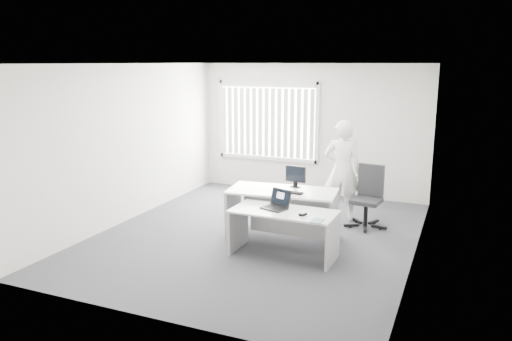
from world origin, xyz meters
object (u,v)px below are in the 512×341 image
at_px(monitor, 296,177).
at_px(desk_near, 284,223).
at_px(person, 343,170).
at_px(desk_far, 282,203).
at_px(laptop, 274,200).
at_px(office_chair, 367,208).

bearing_deg(monitor, desk_near, -73.26).
relative_size(desk_near, person, 0.84).
height_order(desk_near, monitor, monitor).
bearing_deg(desk_far, laptop, -85.40).
distance_m(office_chair, person, 0.80).
height_order(desk_far, person, person).
distance_m(office_chair, monitor, 1.47).
bearing_deg(desk_far, monitor, 56.56).
height_order(desk_near, laptop, laptop).
bearing_deg(desk_far, person, 55.93).
xyz_separation_m(desk_near, person, (0.38, 2.06, 0.42)).
distance_m(desk_near, desk_far, 0.83).
distance_m(office_chair, laptop, 2.16).
bearing_deg(monitor, office_chair, 45.21).
xyz_separation_m(office_chair, laptop, (-1.04, -1.83, 0.50)).
bearing_deg(desk_near, laptop, 175.30).
bearing_deg(desk_far, desk_near, -74.73).
bearing_deg(person, office_chair, 152.60).
bearing_deg(person, laptop, 70.69).
height_order(desk_near, person, person).
relative_size(desk_far, monitor, 5.08).
bearing_deg(desk_near, monitor, 100.42).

